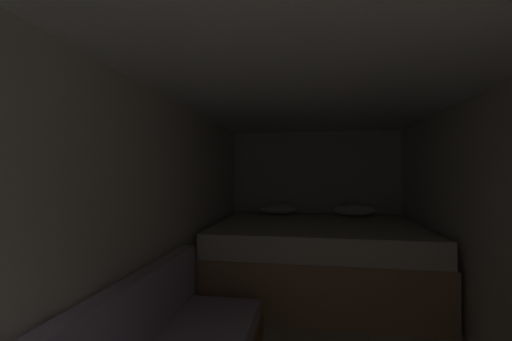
# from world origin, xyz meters

# --- Properties ---
(wall_back) EXTENTS (2.58, 0.05, 2.04)m
(wall_back) POSITION_xyz_m (0.00, 4.54, 1.02)
(wall_back) COLOR beige
(wall_back) RESTS_ON ground
(wall_left) EXTENTS (0.05, 5.04, 2.04)m
(wall_left) POSITION_xyz_m (-1.27, 2.00, 1.02)
(wall_left) COLOR beige
(wall_left) RESTS_ON ground
(ceiling_slab) EXTENTS (2.58, 5.04, 0.05)m
(ceiling_slab) POSITION_xyz_m (0.00, 2.00, 2.07)
(ceiling_slab) COLOR white
(ceiling_slab) RESTS_ON wall_left
(bed) EXTENTS (2.36, 1.91, 0.98)m
(bed) POSITION_xyz_m (0.00, 3.53, 0.42)
(bed) COLOR tan
(bed) RESTS_ON ground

